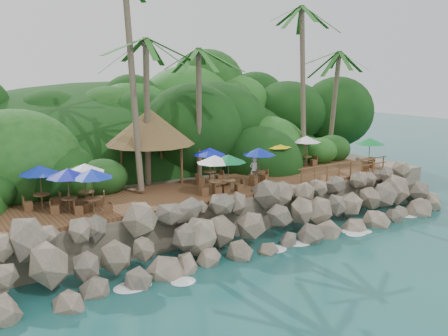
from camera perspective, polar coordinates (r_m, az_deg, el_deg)
ground at (r=25.66m, az=7.57°, el=-9.73°), size 140.00×140.00×0.00m
land_base at (r=38.30m, az=-8.34°, el=-0.93°), size 32.00×25.20×2.10m
jungle_hill at (r=45.26m, az=-12.40°, el=-0.50°), size 44.80×28.00×15.40m
seawall at (r=26.71m, az=4.80°, el=-6.18°), size 29.00×4.00×2.30m
terrace at (r=29.53m, az=-0.00°, el=-2.28°), size 26.00×5.00×0.20m
jungle_foliage at (r=37.66m, az=-7.64°, el=-2.77°), size 44.00×16.00×12.00m
foam_line at (r=25.86m, az=7.13°, el=-9.48°), size 25.20×0.80×0.06m
palms at (r=31.06m, az=-3.15°, el=16.94°), size 32.13×6.95×13.79m
palapa at (r=30.26m, az=-8.71°, el=4.84°), size 5.51×5.51×4.60m
dining_clusters at (r=28.36m, az=-1.80°, el=1.18°), size 23.73×5.27×2.24m
railing at (r=32.81m, az=14.08°, el=0.04°), size 8.30×0.10×1.00m
waiter at (r=30.26m, az=3.53°, el=-0.21°), size 0.62×0.44×1.61m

